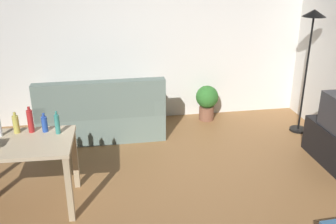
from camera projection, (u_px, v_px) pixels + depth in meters
The scene contains 10 objects.
ground_plane at pixel (167, 190), 4.44m from camera, with size 5.20×4.40×0.02m, color olive.
wall_rear at pixel (143, 35), 5.94m from camera, with size 5.20×0.10×2.70m, color silver.
couch at pixel (102, 116), 5.66m from camera, with size 1.78×0.84×0.92m.
torchiere_lamp at pixel (311, 38), 5.39m from camera, with size 0.32×0.32×1.81m.
desk at pixel (13, 152), 3.90m from camera, with size 1.23×0.75×0.76m.
potted_plant at pixel (207, 100), 6.20m from camera, with size 0.36×0.36×0.57m.
bottle_squat at pixel (16, 124), 4.03m from camera, with size 0.06×0.06×0.23m.
bottle_red at pixel (30, 121), 4.04m from camera, with size 0.06×0.06×0.28m.
bottle_blue at pixel (45, 124), 4.06m from camera, with size 0.06×0.06×0.21m.
bottle_tall at pixel (57, 124), 4.01m from camera, with size 0.05×0.05×0.25m.
Camera 1 is at (-0.62, -3.72, 2.50)m, focal length 41.39 mm.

